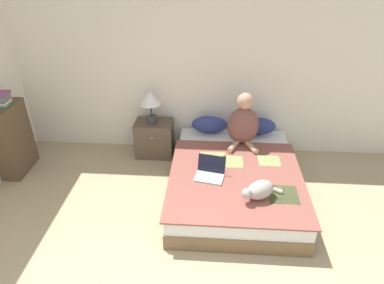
# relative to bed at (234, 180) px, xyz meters

# --- Properties ---
(wall_back) EXTENTS (5.99, 0.05, 2.55)m
(wall_back) POSITION_rel_bed_xyz_m (-0.55, 1.08, 1.09)
(wall_back) COLOR silver
(wall_back) RESTS_ON ground_plane
(bed) EXTENTS (1.55, 2.01, 0.37)m
(bed) POSITION_rel_bed_xyz_m (0.00, 0.00, 0.00)
(bed) COLOR brown
(bed) RESTS_ON ground_plane
(pillow_near) EXTENTS (0.50, 0.23, 0.24)m
(pillow_near) POSITION_rel_bed_xyz_m (-0.34, 0.87, 0.31)
(pillow_near) COLOR navy
(pillow_near) RESTS_ON bed
(pillow_far) EXTENTS (0.50, 0.23, 0.24)m
(pillow_far) POSITION_rel_bed_xyz_m (0.34, 0.87, 0.31)
(pillow_far) COLOR navy
(pillow_far) RESTS_ON bed
(person_sitting) EXTENTS (0.41, 0.40, 0.72)m
(person_sitting) POSITION_rel_bed_xyz_m (0.11, 0.58, 0.50)
(person_sitting) COLOR brown
(person_sitting) RESTS_ON bed
(cat_tabby) EXTENTS (0.47, 0.35, 0.20)m
(cat_tabby) POSITION_rel_bed_xyz_m (0.22, -0.55, 0.29)
(cat_tabby) COLOR #A8A399
(cat_tabby) RESTS_ON bed
(laptop_open) EXTENTS (0.37, 0.32, 0.23)m
(laptop_open) POSITION_rel_bed_xyz_m (-0.30, -0.20, 0.24)
(laptop_open) COLOR #B7B7BC
(laptop_open) RESTS_ON bed
(nightstand) EXTENTS (0.53, 0.39, 0.52)m
(nightstand) POSITION_rel_bed_xyz_m (-1.13, 0.82, 0.08)
(nightstand) COLOR brown
(nightstand) RESTS_ON ground_plane
(table_lamp) EXTENTS (0.29, 0.29, 0.46)m
(table_lamp) POSITION_rel_bed_xyz_m (-1.15, 0.83, 0.67)
(table_lamp) COLOR #38383D
(table_lamp) RESTS_ON nightstand
(bookshelf) EXTENTS (0.23, 0.57, 0.96)m
(bookshelf) POSITION_rel_bed_xyz_m (-2.90, 0.29, 0.30)
(bookshelf) COLOR brown
(bookshelf) RESTS_ON ground_plane
(book_stack_top) EXTENTS (0.20, 0.23, 0.17)m
(book_stack_top) POSITION_rel_bed_xyz_m (-2.90, 0.29, 0.87)
(book_stack_top) COLOR #3D7A51
(book_stack_top) RESTS_ON bookshelf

